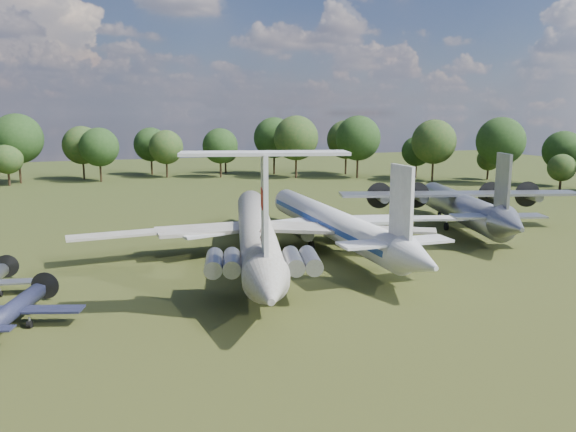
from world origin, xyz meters
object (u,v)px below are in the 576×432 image
object	(u,v)px
an12_transport	(461,211)
il62_airliner	(256,237)
tu104_jet	(331,228)
small_prop_west	(13,314)
person_on_il62	(263,234)

from	to	relation	value
an12_transport	il62_airliner	bearing A→B (deg)	-151.96
il62_airliner	tu104_jet	size ratio (longest dim) A/B	1.09
small_prop_west	person_on_il62	xyz separation A→B (m)	(19.68, -1.16, 5.01)
an12_transport	person_on_il62	bearing A→B (deg)	-133.45
il62_airliner	small_prop_west	size ratio (longest dim) A/B	3.81
an12_transport	small_prop_west	distance (m)	58.80
tu104_jet	il62_airliner	bearing A→B (deg)	-164.01
il62_airliner	an12_transport	bearing A→B (deg)	25.79
il62_airliner	person_on_il62	bearing A→B (deg)	-90.00
person_on_il62	il62_airliner	bearing A→B (deg)	-107.11
tu104_jet	person_on_il62	xyz separation A→B (m)	(-13.85, -16.66, 3.60)
tu104_jet	an12_transport	size ratio (longest dim) A/B	1.28
an12_transport	person_on_il62	distance (m)	41.44
person_on_il62	small_prop_west	bearing A→B (deg)	-6.02
tu104_jet	an12_transport	bearing A→B (deg)	11.92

